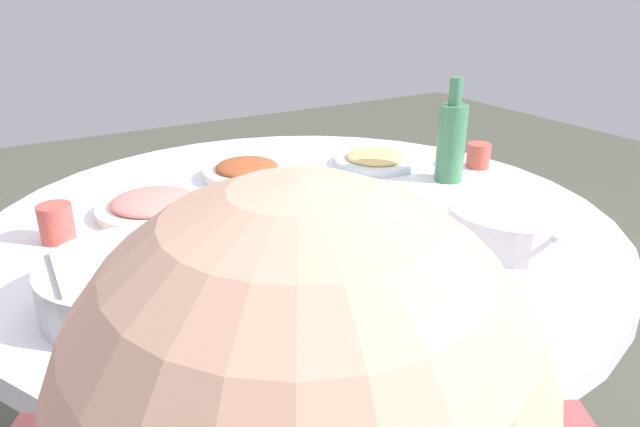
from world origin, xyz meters
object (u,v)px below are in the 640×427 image
Objects in this scene: round_dining_table at (302,262)px; soup_bowl at (512,225)px; rice_bowl at (132,282)px; green_bottle at (451,140)px; dish_shrimp at (153,205)px; dish_stirfry at (248,171)px; tea_cup_far at (478,156)px; tea_cup_near at (56,223)px; dish_noodles at (376,159)px.

round_dining_table is 0.45m from soup_bowl.
rice_bowl reaches higher than round_dining_table.
green_bottle is at bearing -88.27° from round_dining_table.
dish_shrimp is (0.49, 0.55, -0.02)m from soup_bowl.
dish_stirfry is at bearing 25.56° from soup_bowl.
dish_stirfry is (0.46, -0.40, -0.02)m from rice_bowl.
green_bottle is at bearing -122.19° from dish_stirfry.
green_bottle is (0.20, -0.83, 0.06)m from rice_bowl.
soup_bowl is at bearing 142.84° from tea_cup_far.
dish_shrimp is at bearing 48.47° from soup_bowl.
dish_shrimp is at bearing -77.25° from tea_cup_near.
round_dining_table is 0.35m from dish_shrimp.
rice_bowl reaches higher than dish_shrimp.
dish_noodles is at bearing -84.58° from tea_cup_near.
tea_cup_far is at bearing -98.48° from dish_shrimp.
tea_cup_far is (0.23, -0.97, -0.01)m from rice_bowl.
dish_stirfry is 0.98× the size of dish_noodles.
rice_bowl is 0.85m from green_bottle.
dish_shrimp is 0.95× the size of green_bottle.
round_dining_table is 0.42m from dish_noodles.
dish_noodles is 0.92× the size of dish_shrimp.
round_dining_table is at bearing 42.21° from soup_bowl.
soup_bowl is 0.74m from dish_shrimp.
soup_bowl is 0.88m from tea_cup_near.
tea_cup_near reaches higher than round_dining_table.
dish_stirfry is 0.29m from dish_shrimp.
tea_cup_near is at bearing 11.84° from rice_bowl.
tea_cup_far is at bearing -125.33° from dish_noodles.
round_dining_table is at bearing -105.58° from tea_cup_near.
rice_bowl is 0.61m from dish_stirfry.
soup_bowl is at bearing -137.79° from round_dining_table.
green_bottle reaches higher than round_dining_table.
tea_cup_far reaches higher than dish_noodles.
soup_bowl is 1.19× the size of dish_noodles.
green_bottle is (0.33, -0.14, 0.07)m from soup_bowl.
dish_stirfry is at bearing 67.74° from tea_cup_far.
green_bottle reaches higher than dish_noodles.
dish_noodles is 3.43× the size of tea_cup_far.
soup_bowl is 0.37m from green_bottle.
soup_bowl reaches higher than dish_shrimp.
tea_cup_near reaches higher than dish_stirfry.
soup_bowl reaches higher than round_dining_table.
green_bottle is (-0.19, -0.08, 0.09)m from dish_noodles.
dish_stirfry is 0.49m from tea_cup_near.
dish_noodles is at bearing 23.05° from green_bottle.
green_bottle reaches higher than dish_shrimp.
green_bottle is at bearing -76.69° from rice_bowl.
dish_noodles is 0.61m from dish_shrimp.
dish_shrimp is at bearing -20.33° from rice_bowl.
dish_stirfry is 0.86× the size of green_bottle.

